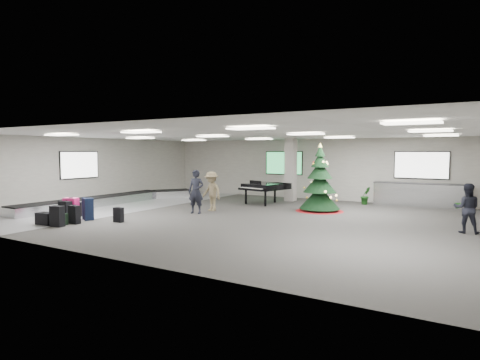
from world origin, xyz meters
The scene contains 20 objects.
ground centered at (0.00, 0.00, 0.00)m, with size 18.00×18.00×0.00m, color #32302D.
room_envelope centered at (-0.38, 0.67, 2.33)m, with size 18.02×14.02×3.21m.
baggage_carousel centered at (-7.84, -0.08, 0.21)m, with size 2.28×9.71×0.43m.
service_counter centered at (5.00, 6.65, 0.55)m, with size 4.05×0.65×1.08m.
suitcase_0 centered at (-4.85, -5.08, 0.35)m, with size 0.48×0.32×0.72m.
suitcase_1 centered at (-4.84, -4.42, 0.32)m, with size 0.42×0.23×0.66m.
pink_suitcase centered at (-5.67, -3.94, 0.41)m, with size 0.58×0.43×0.84m.
suitcase_3 centered at (-3.74, -3.42, 0.26)m, with size 0.37×0.22×0.55m.
navy_suitcase centered at (-5.11, -3.63, 0.40)m, with size 0.60×0.50×0.83m.
suitcase_5 centered at (-5.66, -4.19, 0.36)m, with size 0.48×0.27×0.74m.
green_duffel centered at (-5.12, -4.86, 0.20)m, with size 0.66×0.52×0.41m.
suitcase_8 centered at (-6.12, -3.32, 0.28)m, with size 0.44×0.38×0.58m.
black_duffel centered at (-5.51, -5.07, 0.21)m, with size 0.67×0.40×0.44m.
christmas_tree centered at (1.53, 2.85, 0.99)m, with size 2.03×2.03×2.90m.
grand_piano centered at (-1.57, 3.78, 0.83)m, with size 1.99×2.35×1.17m.
traveler_a centered at (-2.59, -0.34, 0.90)m, with size 0.65×0.43×1.79m, color black.
traveler_b centered at (-2.47, 0.59, 0.84)m, with size 1.09×0.62×1.68m, color #7D6C4D.
traveler_bench centered at (7.02, 0.71, 0.77)m, with size 0.75×0.59×1.55m, color black.
potted_plant_left centered at (2.70, 6.05, 0.43)m, with size 0.47×0.38×0.86m, color #163E13.
potted_plant_right centered at (6.58, 6.50, 0.37)m, with size 0.41×0.41×0.74m, color #163E13.
Camera 1 is at (7.26, -13.42, 2.51)m, focal length 30.00 mm.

